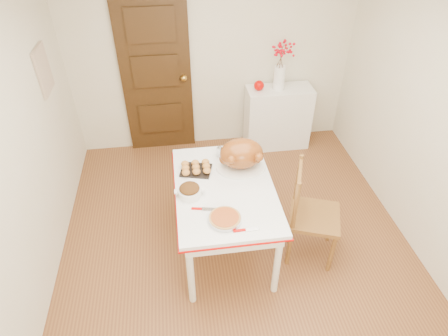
{
  "coord_description": "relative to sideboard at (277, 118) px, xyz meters",
  "views": [
    {
      "loc": [
        -0.5,
        -2.5,
        3.04
      ],
      "look_at": [
        -0.13,
        0.11,
        0.97
      ],
      "focal_mm": 30.82,
      "sensor_mm": 36.0,
      "label": 1
    }
  ],
  "objects": [
    {
      "name": "wall_back",
      "position": [
        -0.83,
        0.22,
        0.83
      ],
      "size": [
        3.5,
        0.0,
        2.5
      ],
      "primitive_type": "cube",
      "color": "beige",
      "rests_on": "ground"
    },
    {
      "name": "pumpkin_pie",
      "position": [
        -1.01,
        -2.12,
        0.4
      ],
      "size": [
        0.28,
        0.28,
        0.06
      ],
      "primitive_type": "cylinder",
      "rotation": [
        0.0,
        0.0,
        0.04
      ],
      "color": "#9E4116",
      "rests_on": "kitchen_table"
    },
    {
      "name": "photo_board",
      "position": [
        -2.56,
        -0.58,
        1.08
      ],
      "size": [
        0.03,
        0.35,
        0.45
      ],
      "primitive_type": "cube",
      "color": "beige",
      "rests_on": "ground"
    },
    {
      "name": "door_back",
      "position": [
        -1.53,
        0.19,
        0.61
      ],
      "size": [
        0.85,
        0.06,
        2.06
      ],
      "primitive_type": "cube",
      "color": "#341E0C",
      "rests_on": "ground"
    },
    {
      "name": "turkey_platter",
      "position": [
        -0.76,
        -1.46,
        0.52
      ],
      "size": [
        0.49,
        0.4,
        0.3
      ],
      "primitive_type": null,
      "rotation": [
        0.0,
        0.0,
        0.04
      ],
      "color": "brown",
      "rests_on": "kitchen_table"
    },
    {
      "name": "pie_server",
      "position": [
        -0.86,
        -2.25,
        0.37
      ],
      "size": [
        0.21,
        0.07,
        0.01
      ],
      "primitive_type": null,
      "rotation": [
        0.0,
        0.0,
        0.04
      ],
      "color": "silver",
      "rests_on": "kitchen_table"
    },
    {
      "name": "drinking_glass",
      "position": [
        -0.94,
        -1.25,
        0.42
      ],
      "size": [
        0.07,
        0.07,
        0.1
      ],
      "primitive_type": "cylinder",
      "rotation": [
        0.0,
        0.0,
        -0.11
      ],
      "color": "white",
      "rests_on": "kitchen_table"
    },
    {
      "name": "rolls_tray",
      "position": [
        -1.19,
        -1.45,
        0.4
      ],
      "size": [
        0.33,
        0.28,
        0.07
      ],
      "primitive_type": null,
      "rotation": [
        0.0,
        0.0,
        -0.26
      ],
      "color": "#B87C30",
      "rests_on": "kitchen_table"
    },
    {
      "name": "kitchen_table",
      "position": [
        -0.95,
        -1.72,
        -0.03
      ],
      "size": [
        0.9,
        1.31,
        0.79
      ],
      "primitive_type": null,
      "color": "white",
      "rests_on": "floor"
    },
    {
      "name": "sideboard",
      "position": [
        0.0,
        0.0,
        0.0
      ],
      "size": [
        0.84,
        0.37,
        0.84
      ],
      "primitive_type": "cube",
      "color": "white",
      "rests_on": "floor"
    },
    {
      "name": "wall_left",
      "position": [
        -2.58,
        -1.78,
        0.83
      ],
      "size": [
        0.0,
        4.0,
        2.5
      ],
      "primitive_type": "cube",
      "color": "beige",
      "rests_on": "ground"
    },
    {
      "name": "berry_vase",
      "position": [
        -0.03,
        0.0,
        0.73
      ],
      "size": [
        0.32,
        0.32,
        0.62
      ],
      "primitive_type": null,
      "color": "white",
      "rests_on": "sideboard"
    },
    {
      "name": "stuffing_dish",
      "position": [
        -1.27,
        -1.77,
        0.42
      ],
      "size": [
        0.31,
        0.27,
        0.1
      ],
      "primitive_type": null,
      "rotation": [
        0.0,
        0.0,
        0.25
      ],
      "color": "#61350F",
      "rests_on": "kitchen_table"
    },
    {
      "name": "apple",
      "position": [
        -0.28,
        0.0,
        0.48
      ],
      "size": [
        0.13,
        0.13,
        0.13
      ],
      "primitive_type": "sphere",
      "color": "#BC0400",
      "rests_on": "sideboard"
    },
    {
      "name": "chair_oak",
      "position": [
        -0.14,
        -1.9,
        0.09
      ],
      "size": [
        0.58,
        0.58,
        1.02
      ],
      "primitive_type": null,
      "rotation": [
        0.0,
        0.0,
        1.22
      ],
      "color": "brown",
      "rests_on": "floor"
    },
    {
      "name": "shaker_pair",
      "position": [
        -0.67,
        -1.21,
        0.42
      ],
      "size": [
        0.11,
        0.07,
        0.1
      ],
      "primitive_type": null,
      "rotation": [
        0.0,
        0.0,
        0.38
      ],
      "color": "white",
      "rests_on": "kitchen_table"
    },
    {
      "name": "wall_right",
      "position": [
        0.92,
        -1.78,
        0.83
      ],
      "size": [
        0.0,
        4.0,
        2.5
      ],
      "primitive_type": "cube",
      "color": "beige",
      "rests_on": "ground"
    },
    {
      "name": "carving_knife",
      "position": [
        -1.15,
        -1.97,
        0.37
      ],
      "size": [
        0.25,
        0.1,
        0.01
      ],
      "primitive_type": null,
      "rotation": [
        0.0,
        0.0,
        -0.2
      ],
      "color": "silver",
      "rests_on": "kitchen_table"
    },
    {
      "name": "floor",
      "position": [
        -0.83,
        -1.78,
        -0.42
      ],
      "size": [
        3.5,
        4.0,
        0.0
      ],
      "primitive_type": "cube",
      "color": "brown",
      "rests_on": "ground"
    }
  ]
}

